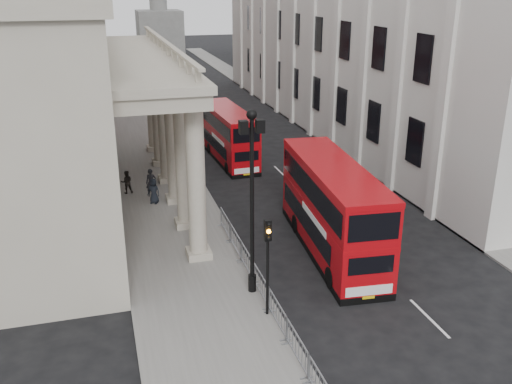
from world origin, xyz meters
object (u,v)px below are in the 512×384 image
at_px(lamp_post_south, 252,191).
at_px(lamp_post_mid, 189,112).
at_px(lamp_post_north, 160,76).
at_px(pedestrian_b, 127,182).
at_px(pedestrian_c, 154,191).
at_px(bus_near, 332,207).
at_px(bus_far, 229,134).
at_px(traffic_light, 268,250).
at_px(pedestrian_a, 151,183).

xyz_separation_m(lamp_post_south, lamp_post_mid, (0.00, 16.00, 0.00)).
relative_size(lamp_post_north, pedestrian_b, 5.43).
bearing_deg(pedestrian_c, bus_near, -17.21).
relative_size(lamp_post_mid, bus_far, 0.89).
bearing_deg(pedestrian_c, traffic_light, -46.83).
bearing_deg(lamp_post_mid, pedestrian_a, -139.29).
bearing_deg(pedestrian_b, pedestrian_c, 121.01).
relative_size(lamp_post_north, pedestrian_a, 4.58).
height_order(pedestrian_a, pedestrian_c, pedestrian_a).
bearing_deg(lamp_post_north, bus_far, -73.01).
xyz_separation_m(traffic_light, pedestrian_b, (-4.66, 16.36, -2.22)).
xyz_separation_m(lamp_post_north, bus_near, (5.10, -28.93, -2.47)).
relative_size(lamp_post_south, lamp_post_mid, 1.00).
height_order(lamp_post_north, pedestrian_c, lamp_post_north).
height_order(bus_near, bus_far, bus_near).
height_order(lamp_post_south, pedestrian_b, lamp_post_south).
relative_size(lamp_post_mid, bus_near, 0.76).
distance_m(traffic_light, pedestrian_c, 14.58).
xyz_separation_m(lamp_post_south, pedestrian_a, (-3.07, 13.36, -3.88)).
distance_m(pedestrian_a, pedestrian_b, 1.80).
relative_size(lamp_post_mid, pedestrian_b, 5.43).
bearing_deg(bus_far, lamp_post_north, 104.46).
distance_m(lamp_post_north, pedestrian_a, 19.29).
relative_size(lamp_post_north, pedestrian_c, 5.16).
bearing_deg(bus_near, lamp_post_south, -143.97).
bearing_deg(traffic_light, pedestrian_c, 102.65).
bearing_deg(lamp_post_mid, traffic_light, -89.68).
xyz_separation_m(pedestrian_a, pedestrian_c, (0.02, -1.31, -0.10)).
bearing_deg(lamp_post_mid, pedestrian_b, -160.07).
xyz_separation_m(lamp_post_mid, pedestrian_b, (-4.56, -1.65, -4.03)).
height_order(lamp_post_north, bus_far, lamp_post_north).
xyz_separation_m(lamp_post_mid, bus_near, (5.10, -12.93, -2.47)).
distance_m(traffic_light, bus_near, 7.17).
distance_m(bus_far, pedestrian_c, 10.50).
bearing_deg(traffic_light, bus_far, 80.84).
height_order(traffic_light, pedestrian_a, traffic_light).
bearing_deg(bus_near, pedestrian_b, 135.59).
height_order(traffic_light, bus_near, bus_near).
bearing_deg(pedestrian_a, bus_far, 52.50).
bearing_deg(lamp_post_north, traffic_light, -89.83).
bearing_deg(lamp_post_north, lamp_post_south, -90.00).
relative_size(lamp_post_north, bus_near, 0.76).
bearing_deg(bus_near, traffic_light, -129.52).
xyz_separation_m(lamp_post_south, bus_far, (3.66, 20.03, -2.81)).
xyz_separation_m(pedestrian_b, pedestrian_c, (1.51, -2.30, 0.04)).
bearing_deg(pedestrian_b, lamp_post_north, -106.74).
xyz_separation_m(bus_far, pedestrian_a, (-6.73, -6.68, -1.07)).
relative_size(traffic_light, pedestrian_b, 2.81).
height_order(bus_near, pedestrian_a, bus_near).
height_order(lamp_post_mid, pedestrian_b, lamp_post_mid).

